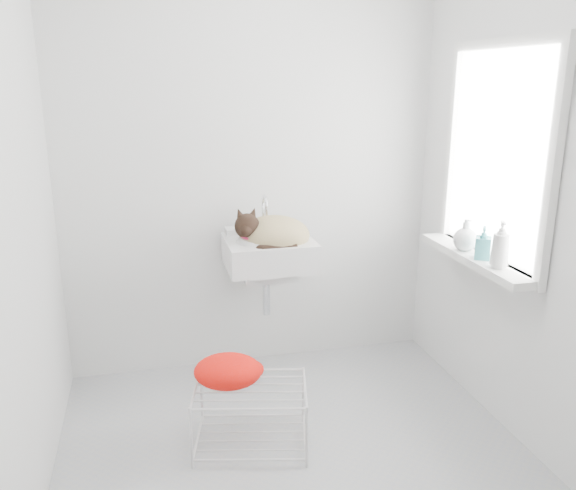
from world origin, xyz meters
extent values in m
cube|color=#AAAAAA|center=(0.00, 0.00, 0.00)|extent=(2.20, 2.00, 0.02)
cube|color=silver|center=(0.00, 1.00, 1.25)|extent=(2.20, 0.02, 2.50)
cube|color=silver|center=(1.10, 0.00, 1.25)|extent=(0.02, 2.00, 2.50)
cube|color=silver|center=(-1.10, 0.00, 1.25)|extent=(0.02, 2.00, 2.50)
cube|color=white|center=(1.09, 0.20, 1.35)|extent=(0.01, 0.80, 1.00)
cube|color=white|center=(1.07, 0.20, 1.35)|extent=(0.04, 0.90, 1.10)
cube|color=white|center=(1.01, 0.20, 0.83)|extent=(0.16, 0.88, 0.04)
cube|color=white|center=(0.05, 0.74, 0.85)|extent=(0.48, 0.42, 0.19)
ellipsoid|color=tan|center=(0.08, 0.73, 0.88)|extent=(0.44, 0.40, 0.20)
sphere|color=black|center=(-0.07, 0.67, 0.97)|extent=(0.17, 0.17, 0.14)
torus|color=#CB1F4B|center=(-0.06, 0.66, 0.93)|extent=(0.15, 0.14, 0.05)
cube|color=silver|center=(-0.19, 0.11, 0.15)|extent=(0.59, 0.47, 0.31)
ellipsoid|color=#F10D00|center=(-0.28, 0.15, 0.34)|extent=(0.37, 0.30, 0.13)
imported|color=silver|center=(1.00, -0.02, 0.85)|extent=(0.09, 0.09, 0.19)
imported|color=teal|center=(1.00, 0.13, 0.85)|extent=(0.10, 0.10, 0.16)
imported|color=white|center=(1.00, 0.29, 0.85)|extent=(0.16, 0.16, 0.16)
camera|label=1|loc=(-0.60, -2.33, 1.71)|focal=36.29mm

